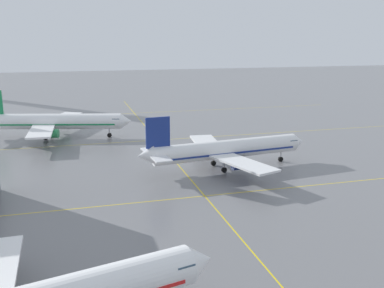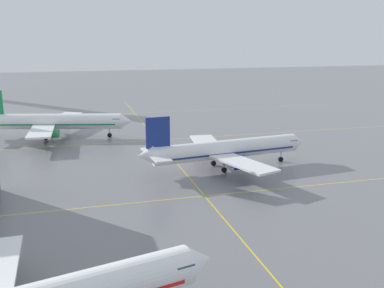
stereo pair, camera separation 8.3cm
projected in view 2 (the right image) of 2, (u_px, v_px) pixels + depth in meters
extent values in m
cone|color=white|center=(199.00, 261.00, 40.09)|extent=(3.19, 3.98, 3.50)
cube|color=#385166|center=(178.00, 261.00, 38.96)|extent=(2.41, 3.59, 0.66)
cylinder|color=white|center=(228.00, 149.00, 80.76)|extent=(28.95, 6.57, 3.41)
cone|color=white|center=(298.00, 142.00, 86.32)|extent=(2.69, 3.58, 3.35)
cone|color=white|center=(145.00, 155.00, 75.01)|extent=(3.22, 3.54, 3.24)
cube|color=navy|center=(158.00, 133.00, 74.92)|extent=(4.32, 0.80, 5.39)
cube|color=white|center=(160.00, 158.00, 73.25)|extent=(3.37, 4.96, 0.22)
cube|color=white|center=(151.00, 151.00, 78.12)|extent=(3.37, 4.96, 0.22)
cube|color=white|center=(243.00, 163.00, 73.68)|extent=(8.68, 14.26, 0.36)
cube|color=white|center=(207.00, 143.00, 87.46)|extent=(5.97, 13.87, 0.36)
cylinder|color=navy|center=(240.00, 164.00, 77.02)|extent=(3.24, 2.21, 1.89)
cylinder|color=navy|center=(218.00, 152.00, 85.45)|extent=(3.24, 2.21, 1.89)
cube|color=#385166|center=(289.00, 140.00, 85.46)|extent=(1.95, 3.30, 0.63)
cube|color=navy|center=(228.00, 151.00, 80.86)|extent=(26.66, 6.35, 0.32)
cylinder|color=#99999E|center=(281.00, 154.00, 85.47)|extent=(0.25, 0.25, 1.48)
cylinder|color=black|center=(281.00, 159.00, 85.70)|extent=(1.03, 0.51, 0.99)
cylinder|color=#99999E|center=(224.00, 165.00, 78.54)|extent=(0.25, 0.25, 1.48)
cylinder|color=black|center=(224.00, 170.00, 78.77)|extent=(1.03, 0.51, 0.99)
cylinder|color=#99999E|center=(214.00, 158.00, 82.75)|extent=(0.25, 0.25, 1.48)
cylinder|color=black|center=(213.00, 163.00, 82.99)|extent=(1.03, 0.51, 0.99)
cylinder|color=white|center=(56.00, 121.00, 105.31)|extent=(31.41, 11.26, 3.73)
cone|color=white|center=(126.00, 121.00, 105.66)|extent=(3.37, 4.17, 3.66)
cube|color=white|center=(41.00, 131.00, 97.32)|extent=(5.63, 14.91, 0.39)
cube|color=white|center=(61.00, 118.00, 113.53)|extent=(11.06, 15.48, 0.39)
cylinder|color=#2D9956|center=(51.00, 133.00, 100.80)|extent=(3.74, 2.81, 2.06)
cylinder|color=#2D9956|center=(63.00, 125.00, 110.72)|extent=(3.74, 2.81, 2.06)
cube|color=#385166|center=(117.00, 119.00, 105.49)|extent=(2.55, 3.76, 0.69)
cube|color=#197F47|center=(56.00, 123.00, 105.42)|extent=(28.97, 10.68, 0.35)
cylinder|color=#99999E|center=(109.00, 131.00, 106.15)|extent=(0.28, 0.28, 1.62)
cylinder|color=black|center=(110.00, 135.00, 106.41)|extent=(1.16, 0.69, 1.08)
cylinder|color=#99999E|center=(45.00, 133.00, 103.36)|extent=(0.28, 0.28, 1.62)
cylinder|color=black|center=(46.00, 138.00, 103.62)|extent=(1.16, 0.69, 1.08)
cylinder|color=#99999E|center=(52.00, 129.00, 108.32)|extent=(0.28, 0.28, 1.62)
cylinder|color=black|center=(52.00, 133.00, 108.58)|extent=(1.16, 0.69, 1.08)
cube|color=yellow|center=(205.00, 196.00, 67.28)|extent=(135.70, 0.20, 0.01)
cube|color=yellow|center=(157.00, 140.00, 103.68)|extent=(135.70, 0.20, 0.01)
cube|color=yellow|center=(134.00, 113.00, 140.08)|extent=(135.70, 0.20, 0.01)
cube|color=yellow|center=(176.00, 162.00, 85.48)|extent=(0.20, 171.03, 0.01)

